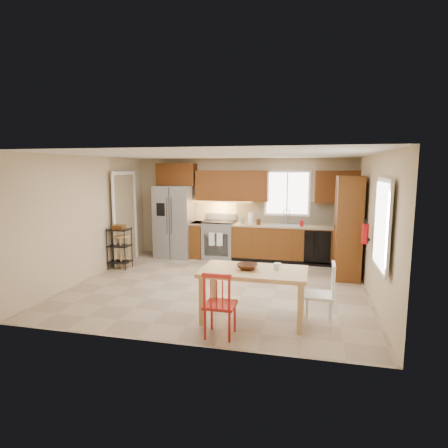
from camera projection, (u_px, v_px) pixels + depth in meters
floor at (219, 286)px, 7.24m from camera, size 5.50×5.50×0.00m
ceiling at (219, 155)px, 6.88m from camera, size 5.50×5.00×0.02m
wall_back at (243, 208)px, 9.47m from camera, size 5.50×0.02×2.50m
wall_front at (171, 249)px, 4.65m from camera, size 5.50×0.02×2.50m
wall_left at (90, 217)px, 7.68m from camera, size 0.02×5.00×2.50m
wall_right at (374, 227)px, 6.44m from camera, size 0.02×5.00×2.50m
refrigerator at (175, 221)px, 9.54m from camera, size 0.92×0.75×1.82m
range_stove at (219, 240)px, 9.40m from camera, size 0.76×0.63×0.92m
base_cabinet_narrow at (198, 240)px, 9.54m from camera, size 0.30×0.60×0.90m
base_cabinet_run at (293, 244)px, 9.00m from camera, size 2.92×0.60×0.90m
dishwasher at (317, 247)px, 8.60m from camera, size 0.60×0.02×0.78m
backsplash at (295, 213)px, 9.17m from camera, size 2.92×0.03×0.55m
upper_over_fridge at (177, 174)px, 9.56m from camera, size 1.00×0.35×0.55m
upper_left_block at (232, 186)px, 9.27m from camera, size 1.80×0.35×0.75m
upper_right_block at (337, 187)px, 8.71m from camera, size 1.00×0.35×0.75m
window_back at (287, 193)px, 9.14m from camera, size 1.12×0.04×1.12m
sink at (286, 227)px, 8.99m from camera, size 0.62×0.46×0.16m
undercab_glow at (220, 201)px, 9.37m from camera, size 1.60×0.30×0.01m
soap_bottle at (302, 222)px, 8.79m from camera, size 0.09×0.09×0.19m
paper_towel at (250, 219)px, 9.10m from camera, size 0.12×0.12×0.28m
canister_steel at (242, 220)px, 9.16m from camera, size 0.11×0.11×0.18m
canister_wood at (258, 222)px, 9.04m from camera, size 0.10×0.10×0.14m
pantry at (348, 227)px, 7.70m from camera, size 0.50×0.95×2.10m
fire_extinguisher at (365, 234)px, 6.63m from camera, size 0.12×0.12×0.36m
window_right at (383, 225)px, 5.32m from camera, size 0.04×1.02×1.32m
doorway at (124, 219)px, 8.94m from camera, size 0.04×0.95×2.10m
dining_table at (253, 295)px, 5.57m from camera, size 1.56×0.88×0.76m
chair_red at (220, 304)px, 5.01m from camera, size 0.43×0.43×0.91m
chair_white at (319, 294)px, 5.39m from camera, size 0.43×0.43×0.91m
table_bowl at (247, 270)px, 5.53m from camera, size 0.32×0.32×0.08m
table_jar at (277, 268)px, 5.52m from camera, size 0.11×0.11×0.13m
bar_stool at (123, 251)px, 8.57m from camera, size 0.47×0.47×0.74m
utility_cart at (120, 248)px, 8.43m from camera, size 0.48×0.37×0.94m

